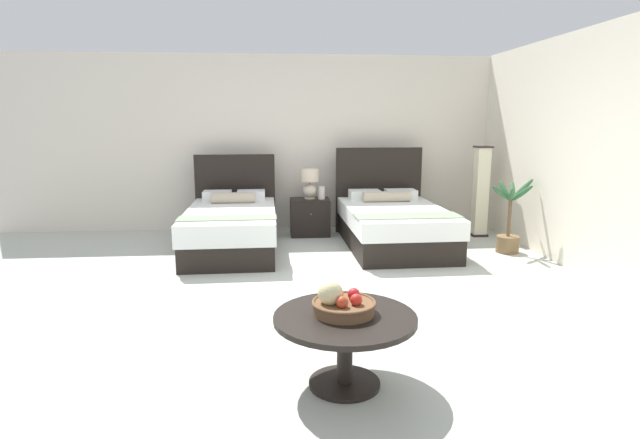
% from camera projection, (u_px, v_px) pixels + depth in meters
% --- Properties ---
extents(ground_plane, '(9.39, 9.76, 0.02)m').
position_uv_depth(ground_plane, '(326.00, 290.00, 5.17)').
color(ground_plane, beige).
extents(wall_back, '(9.39, 0.12, 2.65)m').
position_uv_depth(wall_back, '(307.00, 143.00, 7.93)').
color(wall_back, silver).
rests_on(wall_back, ground).
extents(wall_side_right, '(0.12, 5.36, 2.65)m').
position_uv_depth(wall_side_right, '(588.00, 153.00, 5.55)').
color(wall_side_right, silver).
rests_on(wall_side_right, ground).
extents(bed_near_window, '(1.19, 2.14, 1.18)m').
position_uv_depth(bed_near_window, '(232.00, 226.00, 6.71)').
color(bed_near_window, black).
rests_on(bed_near_window, ground).
extents(bed_near_corner, '(1.32, 2.10, 1.28)m').
position_uv_depth(bed_near_corner, '(393.00, 223.00, 6.89)').
color(bed_near_corner, black).
rests_on(bed_near_corner, ground).
extents(nightstand, '(0.57, 0.45, 0.54)m').
position_uv_depth(nightstand, '(310.00, 217.00, 7.55)').
color(nightstand, black).
rests_on(nightstand, ground).
extents(table_lamp, '(0.27, 0.27, 0.44)m').
position_uv_depth(table_lamp, '(309.00, 182.00, 7.47)').
color(table_lamp, beige).
rests_on(table_lamp, nightstand).
extents(vase, '(0.10, 0.10, 0.19)m').
position_uv_depth(vase, '(322.00, 193.00, 7.46)').
color(vase, beige).
rests_on(vase, nightstand).
extents(coffee_table, '(0.91, 0.91, 0.48)m').
position_uv_depth(coffee_table, '(345.00, 331.00, 3.23)').
color(coffee_table, black).
rests_on(coffee_table, ground).
extents(fruit_bowl, '(0.41, 0.41, 0.22)m').
position_uv_depth(fruit_bowl, '(342.00, 303.00, 3.22)').
color(fruit_bowl, brown).
rests_on(fruit_bowl, coffee_table).
extents(floor_lamp_corner, '(0.22, 0.22, 1.32)m').
position_uv_depth(floor_lamp_corner, '(481.00, 192.00, 7.45)').
color(floor_lamp_corner, '#2D2125').
rests_on(floor_lamp_corner, ground).
extents(potted_palm, '(0.62, 0.57, 0.96)m').
position_uv_depth(potted_palm, '(509.00, 228.00, 6.55)').
color(potted_palm, brown).
rests_on(potted_palm, ground).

